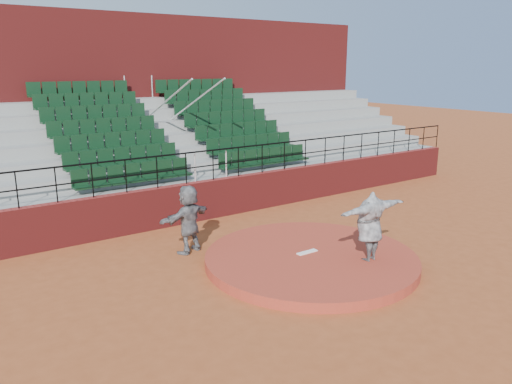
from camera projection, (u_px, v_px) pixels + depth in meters
ground at (311, 263)px, 13.01m from camera, size 90.00×90.00×0.00m
pitchers_mound at (311, 259)px, 12.98m from camera, size 5.50×5.50×0.25m
pitching_rubber at (307, 252)px, 13.06m from camera, size 0.60×0.15×0.03m
boundary_wall at (214, 198)px, 16.83m from camera, size 24.00×0.30×1.30m
wall_railing at (213, 158)px, 16.48m from camera, size 24.04×0.05×1.03m
seating_deck at (167, 159)px, 19.53m from camera, size 24.00×5.97×4.63m
press_box_facade at (127, 99)px, 22.16m from camera, size 24.00×3.00×7.10m
pitcher at (370, 226)px, 12.38m from camera, size 2.19×0.62×1.77m
fielder at (189, 219)px, 13.60m from camera, size 1.84×1.10×1.89m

